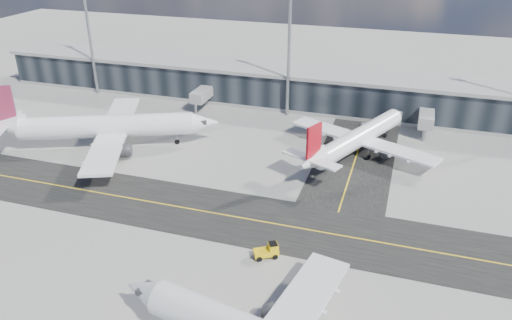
# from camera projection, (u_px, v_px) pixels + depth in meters

# --- Properties ---
(ground) EXTENTS (300.00, 300.00, 0.00)m
(ground) POSITION_uv_depth(u_px,v_px,m) (205.00, 227.00, 73.02)
(ground) COLOR gray
(ground) RESTS_ON ground
(taxiway_lanes) EXTENTS (180.00, 63.00, 0.03)m
(taxiway_lanes) POSITION_uv_depth(u_px,v_px,m) (253.00, 196.00, 81.11)
(taxiway_lanes) COLOR black
(taxiway_lanes) RESTS_ON ground
(terminal_concourse) EXTENTS (152.00, 19.80, 8.80)m
(terminal_concourse) POSITION_uv_depth(u_px,v_px,m) (295.00, 89.00, 118.11)
(terminal_concourse) COLOR black
(terminal_concourse) RESTS_ON ground
(floodlight_masts) EXTENTS (102.50, 0.70, 28.90)m
(floodlight_masts) POSITION_uv_depth(u_px,v_px,m) (289.00, 47.00, 107.10)
(floodlight_masts) COLOR gray
(floodlight_masts) RESTS_ON ground
(airliner_af) EXTENTS (42.18, 36.45, 13.05)m
(airliner_af) POSITION_uv_depth(u_px,v_px,m) (104.00, 127.00, 96.37)
(airliner_af) COLOR white
(airliner_af) RESTS_ON ground
(airliner_redtail) EXTENTS (29.46, 34.11, 10.58)m
(airliner_redtail) POSITION_uv_depth(u_px,v_px,m) (358.00, 138.00, 93.43)
(airliner_redtail) COLOR white
(airliner_redtail) RESTS_ON ground
(baggage_tug) EXTENTS (3.58, 2.96, 2.04)m
(baggage_tug) POSITION_uv_depth(u_px,v_px,m) (268.00, 251.00, 66.25)
(baggage_tug) COLOR yellow
(baggage_tug) RESTS_ON ground
(service_van) EXTENTS (5.59, 6.23, 1.61)m
(service_van) POSITION_uv_depth(u_px,v_px,m) (372.00, 128.00, 104.92)
(service_van) COLOR white
(service_van) RESTS_ON ground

